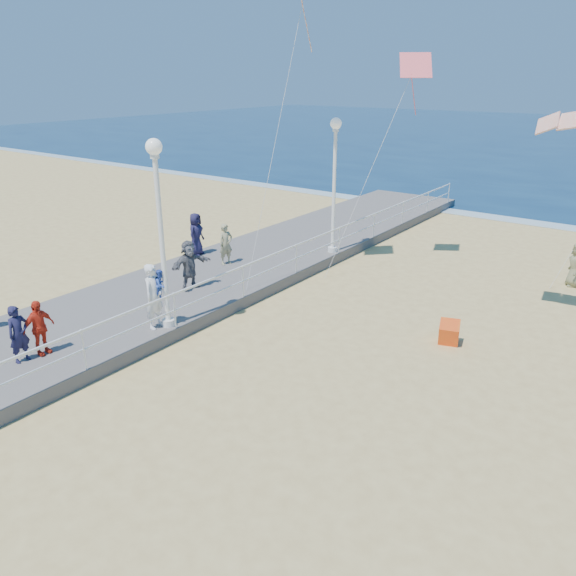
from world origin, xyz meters
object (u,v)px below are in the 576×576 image
Objects in this scene: lamp_post_far at (335,172)px; spectator_4 at (196,234)px; woman_holding_toddler at (154,296)px; spectator_5 at (189,265)px; spectator_6 at (226,244)px; spectator_3 at (39,328)px; beach_walker_c at (576,265)px; lamp_post_mid at (160,216)px; box_kite at (449,334)px; toddler_held at (161,285)px; spectator_0 at (19,334)px.

lamp_post_far is 6.04m from spectator_4.
woman_holding_toddler is (-0.21, -9.26, -2.30)m from lamp_post_far.
spectator_5 is (-1.47, 2.82, -0.11)m from woman_holding_toddler.
woman_holding_toddler is 1.21× the size of spectator_6.
spectator_3 reaches higher than beach_walker_c.
lamp_post_mid is 4.25m from spectator_3.
spectator_5 is (2.57, -2.90, -0.01)m from spectator_4.
spectator_3 is (-1.13, -2.89, -0.21)m from woman_holding_toddler.
lamp_post_far is at bearing 128.73° from box_kite.
toddler_held is at bearing -90.40° from lamp_post_far.
spectator_4 is 1.80m from spectator_6.
spectator_5 is 1.07× the size of spectator_6.
lamp_post_far reaches higher than spectator_4.
lamp_post_mid is at bearing -40.78° from toddler_held.
beach_walker_c is at bearing -44.61° from spectator_6.
spectator_3 is at bearing -154.16° from box_kite.
lamp_post_far is 2.78× the size of woman_holding_toddler.
lamp_post_far is 8.80m from box_kite.
box_kite is (8.16, 8.13, -0.85)m from spectator_0.
lamp_post_far is at bearing -7.11° from spectator_5.
woman_holding_toddler reaches higher than spectator_0.
spectator_4 is (-4.19, 5.56, -0.44)m from toddler_held.
lamp_post_far is 7.09m from spectator_5.
box_kite is at bearing 33.46° from lamp_post_mid.
spectator_5 reaches higher than box_kite.
woman_holding_toddler is at bearing -24.13° from spectator_3.
toddler_held is 8.33m from box_kite.
lamp_post_mid reaches higher than woman_holding_toddler.
lamp_post_mid is 6.31m from spectator_6.
toddler_held is at bearing -140.60° from spectator_6.
toddler_held reaches higher than spectator_4.
spectator_6 is 0.97× the size of beach_walker_c.
spectator_4 is 3.87m from spectator_5.
lamp_post_mid is at bearing -139.08° from spectator_5.
lamp_post_far is (0.00, 9.00, 0.00)m from lamp_post_mid.
spectator_6 is 9.30m from box_kite.
lamp_post_far is at bearing -11.94° from toddler_held.
toddler_held is (-0.06, -9.11, -1.96)m from lamp_post_far.
box_kite is at bearing -79.61° from spectator_6.
box_kite is (8.44, 1.91, -0.95)m from spectator_5.
spectator_3 is at bearing 147.02° from woman_holding_toddler.
spectator_4 is 1.09× the size of spectator_6.
lamp_post_far reaches higher than spectator_0.
box_kite is (11.01, -0.99, -0.96)m from spectator_4.
spectator_4 is (-4.04, 5.71, -0.10)m from woman_holding_toddler.
toddler_held is 0.53× the size of spectator_5.
box_kite is (6.82, 4.58, -1.40)m from toddler_held.
lamp_post_far is at bearing -12.86° from woman_holding_toddler.
toddler_held is 1.49× the size of box_kite.
spectator_4 is 1.05× the size of beach_walker_c.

